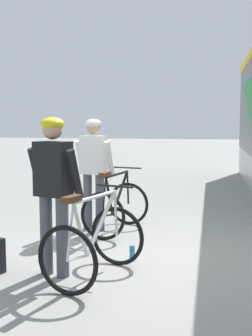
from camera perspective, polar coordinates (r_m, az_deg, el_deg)
name	(u,v)px	position (r m, az deg, el deg)	size (l,w,h in m)	color
ground_plane	(146,257)	(5.49, 2.76, -11.95)	(80.00, 80.00, 0.00)	gray
cyclist_near_in_dark	(53,182)	(4.71, -9.76, -1.87)	(0.66, 0.41, 1.76)	#4C515B
cyclist_far_in_white	(94,164)	(6.66, -4.40, 0.52)	(0.65, 0.39, 1.76)	#4C515B
bicycle_near_white	(94,243)	(4.67, -4.33, -10.07)	(0.98, 1.22, 0.99)	black
bicycle_far_black	(116,207)	(6.61, -1.33, -5.22)	(0.89, 1.18, 0.99)	black
water_bottle_near_the_bikes	(132,253)	(5.34, 0.84, -11.40)	(0.07, 0.07, 0.19)	#338CCC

